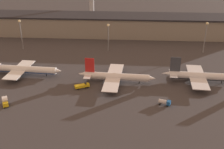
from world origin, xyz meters
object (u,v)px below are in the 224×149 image
object	(u,v)px
service_vehicle_1	(164,102)
service_vehicle_2	(5,102)
airplane_1	(22,69)
airplane_2	(116,77)
airplane_3	(199,76)
service_vehicle_0	(82,86)

from	to	relation	value
service_vehicle_1	service_vehicle_2	world-z (taller)	service_vehicle_2
airplane_1	service_vehicle_1	bearing A→B (deg)	-16.39
airplane_2	service_vehicle_2	xyz separation A→B (m)	(-51.36, -28.16, -1.47)
airplane_2	service_vehicle_2	distance (m)	58.59
airplane_2	airplane_3	distance (m)	46.39
service_vehicle_1	airplane_1	bearing A→B (deg)	178.86
airplane_1	service_vehicle_2	size ratio (longest dim) A/B	6.85
airplane_1	airplane_2	distance (m)	55.56
service_vehicle_0	service_vehicle_2	bearing A→B (deg)	-176.19
service_vehicle_0	service_vehicle_2	world-z (taller)	service_vehicle_2
airplane_2	airplane_1	bearing A→B (deg)	177.50
service_vehicle_0	service_vehicle_1	bearing A→B (deg)	-45.28
service_vehicle_2	airplane_3	bearing A→B (deg)	80.84
airplane_3	service_vehicle_2	xyz separation A→B (m)	(-97.65, -31.18, -1.79)
airplane_3	service_vehicle_0	size ratio (longest dim) A/B	5.15
service_vehicle_0	airplane_3	bearing A→B (deg)	-15.94
airplane_2	service_vehicle_1	distance (m)	33.82
airplane_1	service_vehicle_1	size ratio (longest dim) A/B	7.92
airplane_2	service_vehicle_2	bearing A→B (deg)	-147.77
airplane_2	service_vehicle_0	size ratio (longest dim) A/B	5.33
airplane_3	service_vehicle_2	size ratio (longest dim) A/B	6.01
airplane_1	service_vehicle_0	xyz separation A→B (m)	(37.78, -14.36, -2.04)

